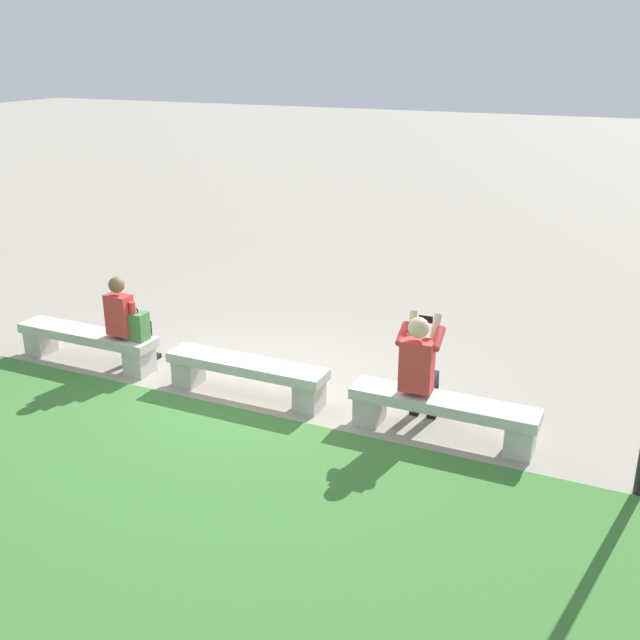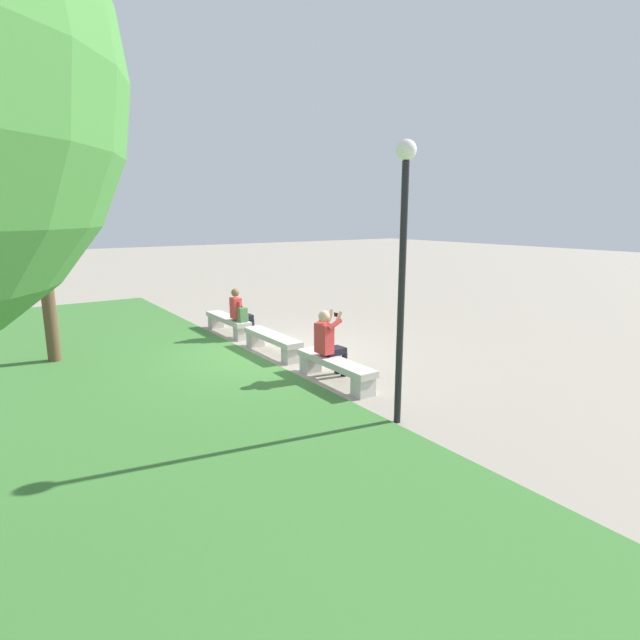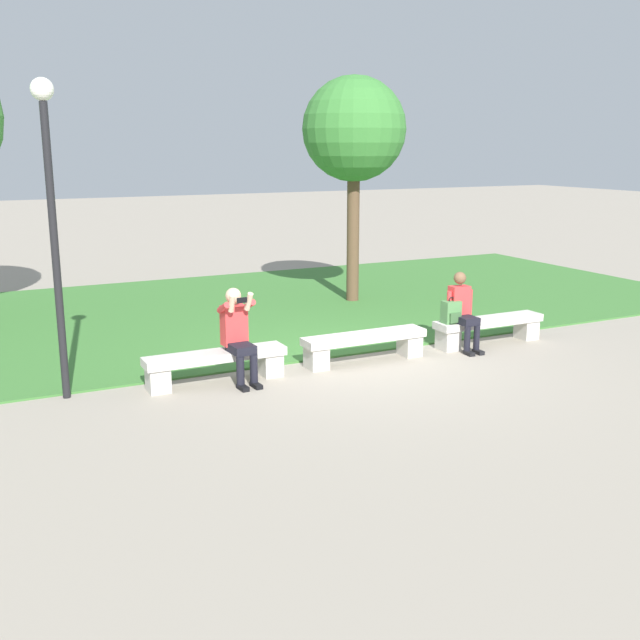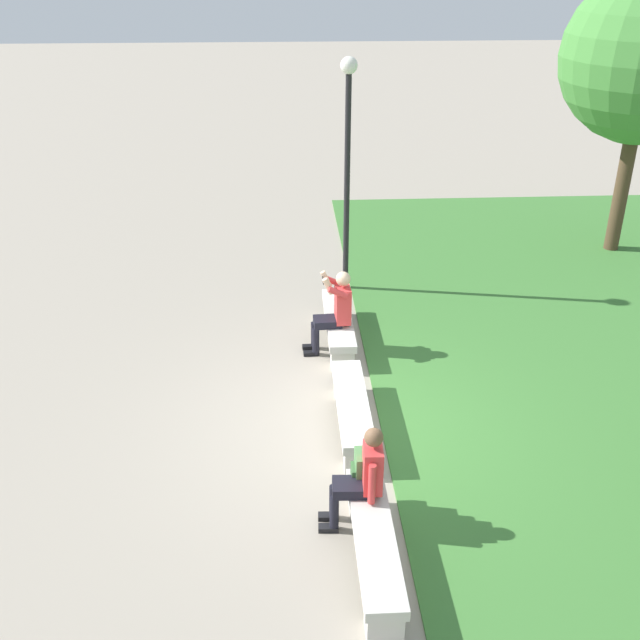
% 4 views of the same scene
% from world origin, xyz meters
% --- Properties ---
extents(ground_plane, '(80.00, 80.00, 0.00)m').
position_xyz_m(ground_plane, '(0.00, 0.00, 0.00)').
color(ground_plane, gray).
extents(bench_main, '(2.00, 0.40, 0.45)m').
position_xyz_m(bench_main, '(-2.38, 0.00, 0.30)').
color(bench_main, beige).
rests_on(bench_main, ground).
extents(bench_near, '(2.00, 0.40, 0.45)m').
position_xyz_m(bench_near, '(0.00, 0.00, 0.30)').
color(bench_near, beige).
rests_on(bench_near, ground).
extents(bench_mid, '(2.00, 0.40, 0.45)m').
position_xyz_m(bench_mid, '(2.38, 0.00, 0.30)').
color(bench_mid, beige).
rests_on(bench_mid, ground).
extents(person_photographer, '(0.49, 0.74, 1.32)m').
position_xyz_m(person_photographer, '(-2.08, -0.08, 0.74)').
color(person_photographer, black).
rests_on(person_photographer, ground).
extents(person_distant, '(0.48, 0.68, 1.26)m').
position_xyz_m(person_distant, '(1.77, -0.07, 0.67)').
color(person_distant, black).
rests_on(person_distant, ground).
extents(backpack, '(0.28, 0.24, 0.43)m').
position_xyz_m(backpack, '(1.58, -0.03, 0.63)').
color(backpack, '#4C7F47').
rests_on(backpack, bench_mid).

